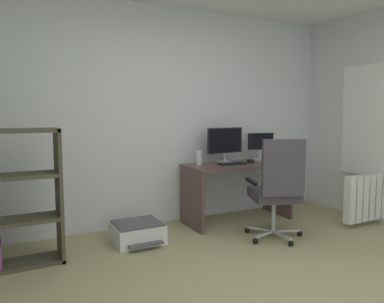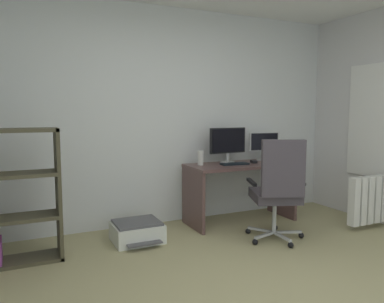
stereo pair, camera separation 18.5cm
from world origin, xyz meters
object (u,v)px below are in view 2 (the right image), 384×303
Objects in this scene: desk at (240,180)px; printer at (137,231)px; computer_mouse at (254,162)px; office_chair at (278,188)px; monitor_secondary at (264,143)px; radiator at (382,198)px; keyboard at (235,164)px; desktop_speaker at (201,158)px; monitor_main at (228,142)px.

printer is at bearing -173.38° from desk.
office_chair is (-0.23, -0.78, -0.16)m from computer_mouse.
monitor_secondary is (0.44, 0.14, 0.42)m from desk.
computer_mouse is at bearing -7.13° from desk.
desk is 1.68m from radiator.
monitor_secondary is at bearing 21.64° from keyboard.
keyboard is 0.29m from computer_mouse.
computer_mouse is (0.18, -0.02, 0.22)m from desk.
monitor_secondary reaches higher than desk.
office_chair reaches higher than printer.
desktop_speaker is at bearing 163.07° from keyboard.
office_chair is (-0.49, -0.94, -0.37)m from monitor_secondary.
radiator is at bearing -33.57° from monitor_main.
keyboard is at bearing -163.59° from computer_mouse.
printer is (-1.54, -0.14, -0.64)m from computer_mouse.
monitor_main is at bearing -179.98° from monitor_secondary.
office_chair reaches higher than desk.
desk is at bearing -175.46° from computer_mouse.
desktop_speaker reaches higher than desk.
monitor_secondary is 0.77× the size of printer.
office_chair is at bearing 177.33° from radiator.
monitor_secondary is at bearing 62.26° from office_chair.
monitor_main reaches higher than keyboard.
desktop_speaker is at bearing 153.41° from radiator.
radiator is at bearing -45.92° from monitor_secondary.
printer is 0.53× the size of radiator.
radiator is (1.24, -0.85, -0.41)m from computer_mouse.
desktop_speaker is at bearing 16.24° from printer.
monitor_secondary is at bearing 9.41° from printer.
desk is at bearing 6.62° from printer.
radiator reaches higher than printer.
monitor_main is (-0.10, 0.14, 0.46)m from desk.
office_chair is at bearing -94.79° from computer_mouse.
computer_mouse reaches higher than radiator.
desktop_speaker is 1.14m from printer.
keyboard is (-0.56, -0.19, -0.21)m from monitor_secondary.
keyboard is at bearing 94.65° from office_chair.
keyboard reaches higher than desk.
computer_mouse is at bearing -148.30° from monitor_secondary.
monitor_main is 0.51× the size of radiator.
printer is at bearing -166.68° from monitor_main.
computer_mouse is 0.69m from desktop_speaker.
keyboard is 2.00× the size of desktop_speaker.
office_chair is at bearing -25.99° from printer.
monitor_main is at bearing 13.32° from printer.
computer_mouse is (0.29, 0.02, 0.01)m from keyboard.
keyboard is (-0.01, -0.19, -0.25)m from monitor_main.
computer_mouse is (-0.27, -0.16, -0.20)m from monitor_secondary.
desk reaches higher than printer.
monitor_secondary is at bearing 0.02° from monitor_main.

